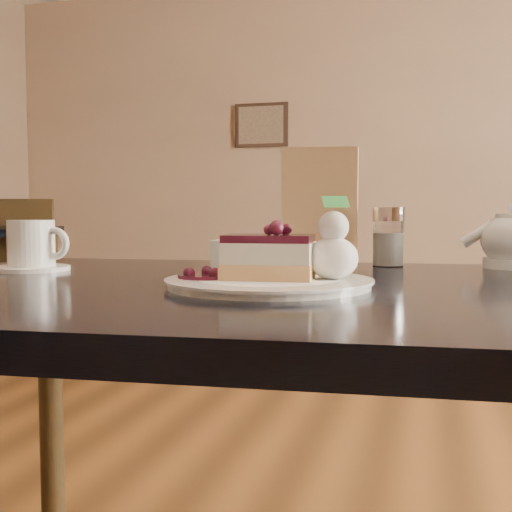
% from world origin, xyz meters
% --- Properties ---
extents(main_table, '(1.34, 0.95, 0.80)m').
position_xyz_m(main_table, '(-0.20, 0.14, 0.71)').
color(main_table, black).
rests_on(main_table, ground).
extents(dessert_plate, '(0.29, 0.29, 0.01)m').
position_xyz_m(dessert_plate, '(-0.19, 0.08, 0.80)').
color(dessert_plate, white).
rests_on(dessert_plate, main_table).
extents(cheesecake_slice, '(0.13, 0.10, 0.06)m').
position_xyz_m(cheesecake_slice, '(-0.19, 0.08, 0.84)').
color(cheesecake_slice, '#E4BA84').
rests_on(cheesecake_slice, dessert_plate).
extents(whipped_cream, '(0.07, 0.07, 0.06)m').
position_xyz_m(whipped_cream, '(-0.10, 0.10, 0.84)').
color(whipped_cream, white).
rests_on(whipped_cream, dessert_plate).
extents(berry_sauce, '(0.09, 0.09, 0.01)m').
position_xyz_m(berry_sauce, '(-0.28, 0.07, 0.81)').
color(berry_sauce, '#320C1C').
rests_on(berry_sauce, dessert_plate).
extents(coffee_set, '(0.15, 0.14, 0.09)m').
position_xyz_m(coffee_set, '(-0.68, 0.22, 0.84)').
color(coffee_set, white).
rests_on(coffee_set, main_table).
extents(menu_card, '(0.15, 0.04, 0.23)m').
position_xyz_m(menu_card, '(-0.18, 0.46, 0.92)').
color(menu_card, '#CEB68A').
rests_on(menu_card, main_table).
extents(sugar_shaker, '(0.06, 0.06, 0.12)m').
position_xyz_m(sugar_shaker, '(-0.05, 0.48, 0.86)').
color(sugar_shaker, white).
rests_on(sugar_shaker, main_table).
extents(napkin_stack, '(0.14, 0.14, 0.05)m').
position_xyz_m(napkin_stack, '(-0.32, 0.42, 0.83)').
color(napkin_stack, white).
rests_on(napkin_stack, main_table).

